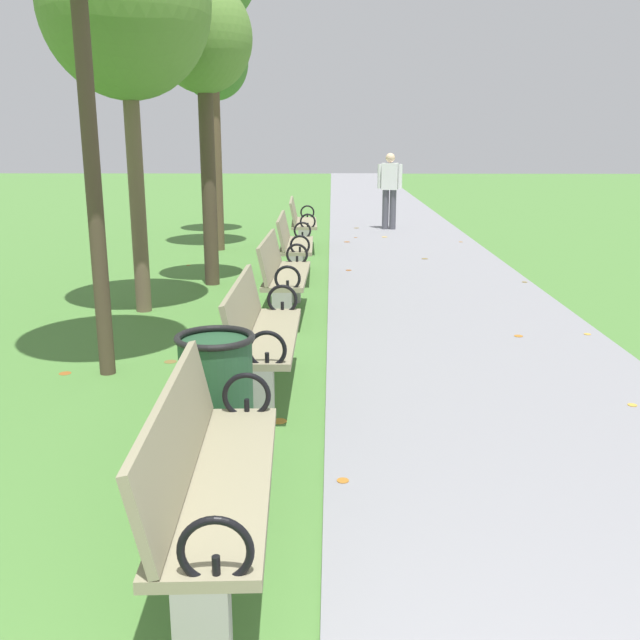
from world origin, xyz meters
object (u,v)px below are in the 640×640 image
at_px(pedestrian_walking, 390,187).
at_px(park_bench_2, 210,477).
at_px(park_bench_6, 301,223).
at_px(park_bench_5, 293,245).
at_px(tree_2, 125,4).
at_px(tree_3, 203,44).
at_px(park_bench_3, 261,334).
at_px(trash_bin, 217,401).
at_px(tree_5, 214,64).
at_px(park_bench_4, 283,275).

bearing_deg(pedestrian_walking, park_bench_2, -98.04).
bearing_deg(park_bench_6, park_bench_5, -90.00).
xyz_separation_m(park_bench_6, pedestrian_walking, (1.79, 2.82, 0.44)).
bearing_deg(park_bench_5, park_bench_6, 90.00).
xyz_separation_m(park_bench_5, tree_2, (-1.65, -2.01, 2.84)).
bearing_deg(tree_3, park_bench_2, -80.69).
height_order(park_bench_2, park_bench_3, same).
bearing_deg(trash_bin, tree_2, 110.45).
height_order(park_bench_2, pedestrian_walking, pedestrian_walking).
distance_m(park_bench_5, tree_2, 3.85).
relative_size(park_bench_3, park_bench_6, 0.99).
bearing_deg(park_bench_2, tree_3, 99.31).
bearing_deg(park_bench_2, tree_5, 98.56).
xyz_separation_m(park_bench_2, tree_3, (-1.10, 6.71, 2.63)).
xyz_separation_m(tree_2, trash_bin, (1.50, -4.02, -2.90)).
distance_m(park_bench_5, tree_3, 2.89).
height_order(park_bench_3, park_bench_4, same).
bearing_deg(pedestrian_walking, park_bench_5, -107.97).
xyz_separation_m(tree_3, pedestrian_walking, (2.89, 5.97, -2.19)).
distance_m(park_bench_3, park_bench_5, 4.75).
bearing_deg(trash_bin, park_bench_4, 87.76).
xyz_separation_m(park_bench_5, pedestrian_walking, (1.79, 5.52, 0.44)).
xyz_separation_m(park_bench_6, tree_5, (-1.82, 2.24, 2.89)).
relative_size(park_bench_3, tree_2, 0.37).
bearing_deg(trash_bin, park_bench_2, -82.53).
distance_m(park_bench_4, park_bench_6, 4.98).
distance_m(park_bench_2, tree_2, 6.10).
height_order(tree_2, tree_5, tree_2).
distance_m(park_bench_2, tree_3, 7.29).
relative_size(tree_3, trash_bin, 4.63).
xyz_separation_m(park_bench_2, park_bench_3, (-0.00, 2.40, 0.00)).
height_order(tree_2, tree_3, tree_2).
relative_size(tree_2, pedestrian_walking, 2.69).
bearing_deg(park_bench_2, park_bench_5, 90.00).
relative_size(park_bench_6, trash_bin, 1.92).
bearing_deg(park_bench_4, tree_5, 104.16).
distance_m(tree_3, pedestrian_walking, 6.98).
distance_m(park_bench_4, trash_bin, 3.76).
relative_size(tree_2, tree_3, 1.12).
height_order(park_bench_5, tree_2, tree_2).
distance_m(tree_2, trash_bin, 5.18).
bearing_deg(park_bench_2, park_bench_6, 90.00).
bearing_deg(park_bench_5, tree_3, -158.04).
height_order(park_bench_4, tree_5, tree_5).
distance_m(park_bench_5, park_bench_6, 2.71).
xyz_separation_m(park_bench_2, park_bench_5, (-0.00, 7.15, 0.00)).
xyz_separation_m(park_bench_2, park_bench_4, (-0.00, 4.88, 0.00)).
height_order(park_bench_6, trash_bin, park_bench_6).
bearing_deg(park_bench_4, park_bench_6, 90.00).
relative_size(park_bench_2, park_bench_5, 1.01).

